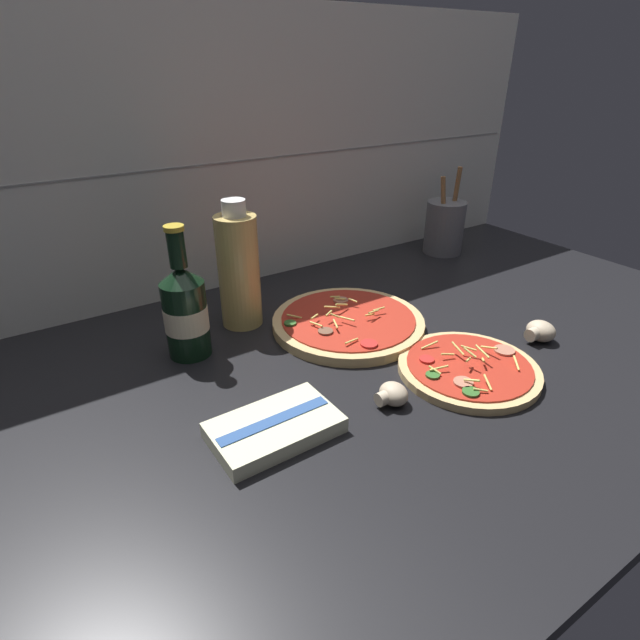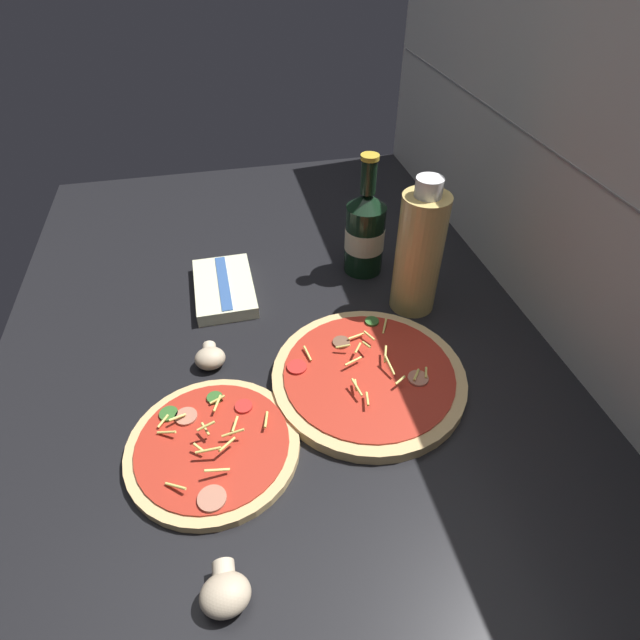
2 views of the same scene
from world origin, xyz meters
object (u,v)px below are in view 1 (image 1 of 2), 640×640
at_px(pizza_near, 468,368).
at_px(mushroom_left, 540,331).
at_px(mushroom_right, 392,394).
at_px(dish_towel, 275,427).
at_px(oil_bottle, 239,270).
at_px(pizza_far, 348,322).
at_px(beer_bottle, 185,310).
at_px(utensil_crock, 444,227).

bearing_deg(pizza_near, mushroom_left, 0.81).
xyz_separation_m(pizza_near, mushroom_right, (-0.16, 0.01, 0.01)).
height_order(mushroom_left, dish_towel, mushroom_left).
bearing_deg(mushroom_left, oil_bottle, 139.44).
xyz_separation_m(pizza_near, mushroom_left, (0.19, 0.00, 0.01)).
bearing_deg(mushroom_right, pizza_near, -2.02).
relative_size(oil_bottle, mushroom_left, 4.31).
bearing_deg(pizza_far, mushroom_left, -41.66).
xyz_separation_m(pizza_far, beer_bottle, (-0.29, 0.08, 0.08)).
bearing_deg(mushroom_right, dish_towel, 169.00).
height_order(mushroom_right, dish_towel, mushroom_right).
relative_size(beer_bottle, utensil_crock, 1.04).
xyz_separation_m(mushroom_right, utensil_crock, (0.56, 0.44, 0.05)).
xyz_separation_m(oil_bottle, mushroom_right, (0.08, -0.37, -0.10)).
bearing_deg(oil_bottle, utensil_crock, 6.90).
height_order(oil_bottle, mushroom_right, oil_bottle).
bearing_deg(utensil_crock, beer_bottle, -170.18).
distance_m(utensil_crock, dish_towel, 0.85).
bearing_deg(beer_bottle, dish_towel, -85.78).
distance_m(pizza_near, dish_towel, 0.35).
xyz_separation_m(pizza_far, utensil_crock, (0.47, 0.21, 0.06)).
xyz_separation_m(oil_bottle, utensil_crock, (0.63, 0.08, -0.04)).
relative_size(pizza_near, dish_towel, 1.31).
height_order(pizza_far, utensil_crock, utensil_crock).
height_order(oil_bottle, dish_towel, oil_bottle).
relative_size(pizza_near, mushroom_right, 4.62).
distance_m(pizza_near, oil_bottle, 0.45).
height_order(mushroom_right, utensil_crock, utensil_crock).
bearing_deg(oil_bottle, mushroom_right, -78.40).
bearing_deg(dish_towel, pizza_near, -6.82).
bearing_deg(utensil_crock, pizza_near, -131.40).
bearing_deg(mushroom_left, utensil_crock, 65.64).
bearing_deg(oil_bottle, beer_bottle, -156.73).
bearing_deg(pizza_far, dish_towel, -143.80).
distance_m(pizza_near, mushroom_left, 0.19).
xyz_separation_m(beer_bottle, utensil_crock, (0.76, 0.13, -0.02)).
xyz_separation_m(pizza_near, beer_bottle, (-0.37, 0.32, 0.08)).
height_order(pizza_far, mushroom_left, pizza_far).
relative_size(mushroom_left, dish_towel, 0.32).
bearing_deg(pizza_near, mushroom_right, 177.98).
relative_size(pizza_far, dish_towel, 1.66).
relative_size(pizza_far, oil_bottle, 1.20).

